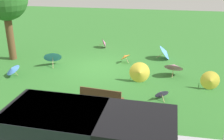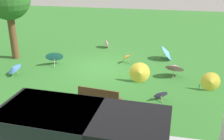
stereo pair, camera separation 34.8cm
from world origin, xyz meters
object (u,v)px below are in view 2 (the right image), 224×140
(parasol_pink_0, at_px, (107,43))
(parasol_blue_1, at_px, (14,68))
(parasol_blue_0, at_px, (54,56))
(parasol_blue_2, at_px, (168,52))
(park_bench, at_px, (99,98))
(parasol_orange_0, at_px, (126,57))
(parasol_yellow_1, at_px, (140,73))
(van_dark, at_px, (77,131))
(parasol_purple_0, at_px, (160,94))
(parasol_pink_1, at_px, (175,67))
(parasol_yellow_0, at_px, (211,82))

(parasol_pink_0, distance_m, parasol_blue_1, 6.51)
(parasol_blue_0, relative_size, parasol_blue_2, 1.21)
(park_bench, distance_m, parasol_orange_0, 5.27)
(parasol_blue_1, distance_m, parasol_yellow_1, 6.18)
(van_dark, xyz_separation_m, park_bench, (0.09, -2.80, -0.45))
(van_dark, bearing_deg, parasol_yellow_1, -101.30)
(van_dark, xyz_separation_m, parasol_blue_0, (3.70, -7.00, -0.40))
(parasol_pink_0, distance_m, parasol_yellow_1, 5.78)
(parasol_yellow_1, bearing_deg, parasol_purple_0, 123.80)
(parasol_purple_0, xyz_separation_m, parasol_blue_0, (5.82, -2.94, 0.24))
(parasol_purple_0, distance_m, parasol_blue_2, 5.05)
(parasol_pink_1, relative_size, parasol_blue_2, 1.10)
(van_dark, height_order, parasol_blue_0, van_dark)
(parasol_yellow_0, distance_m, parasol_pink_0, 7.90)
(parasol_pink_0, relative_size, parasol_blue_0, 0.58)
(parasol_blue_0, bearing_deg, parasol_blue_1, 53.60)
(parasol_yellow_0, distance_m, parasol_pink_1, 2.01)
(parasol_purple_0, xyz_separation_m, parasol_yellow_1, (1.01, -1.51, 0.21))
(parasol_orange_0, xyz_separation_m, parasol_yellow_1, (-1.01, 2.50, 0.12))
(parasol_yellow_0, height_order, parasol_orange_0, parasol_yellow_0)
(van_dark, height_order, parasol_pink_1, van_dark)
(parasol_yellow_0, distance_m, parasol_blue_1, 9.26)
(parasol_blue_1, bearing_deg, parasol_purple_0, 171.31)
(parasol_pink_1, bearing_deg, parasol_yellow_0, 138.84)
(park_bench, xyz_separation_m, parasol_blue_1, (4.96, -2.36, -0.08))
(parasol_purple_0, distance_m, parasol_pink_1, 2.66)
(van_dark, height_order, parasol_blue_2, van_dark)
(park_bench, xyz_separation_m, parasol_pink_0, (1.51, -7.87, -0.16))
(parasol_purple_0, relative_size, parasol_blue_1, 0.72)
(parasol_yellow_0, distance_m, parasol_blue_2, 4.23)
(parasol_orange_0, bearing_deg, parasol_blue_1, 29.45)
(parasol_orange_0, relative_size, parasol_blue_0, 0.69)
(park_bench, xyz_separation_m, parasol_blue_2, (-2.41, -6.31, -0.05))
(parasol_purple_0, height_order, parasol_yellow_0, parasol_yellow_0)
(park_bench, height_order, parasol_orange_0, park_bench)
(parasol_yellow_1, bearing_deg, parasol_pink_1, -145.78)
(parasol_yellow_0, relative_size, parasol_yellow_1, 0.85)
(parasol_blue_0, bearing_deg, parasol_yellow_1, 163.46)
(parasol_yellow_1, bearing_deg, parasol_blue_1, 3.82)
(park_bench, bearing_deg, parasol_orange_0, -92.07)
(parasol_blue_2, bearing_deg, parasol_yellow_0, 116.55)
(parasol_pink_1, bearing_deg, parasol_yellow_1, 34.22)
(parasol_blue_0, bearing_deg, parasol_yellow_0, 168.04)
(park_bench, distance_m, parasol_blue_1, 5.49)
(parasol_purple_0, bearing_deg, park_bench, 29.72)
(parasol_blue_1, bearing_deg, parasol_yellow_0, -178.98)
(park_bench, relative_size, parasol_blue_1, 1.64)
(parasol_blue_1, bearing_deg, parasol_yellow_1, -176.18)
(parasol_orange_0, distance_m, parasol_blue_0, 3.95)
(parasol_orange_0, distance_m, parasol_yellow_1, 2.70)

